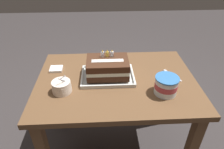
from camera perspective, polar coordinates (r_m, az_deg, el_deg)
The scene contains 7 objects.
dining_table at distance 1.41m, azimuth 1.17°, elevation -5.40°, with size 1.04×0.74×0.76m.
foil_tray at distance 1.35m, azimuth -1.21°, elevation -0.55°, with size 0.35×0.25×0.02m.
birthday_cake at distance 1.31m, azimuth -1.25°, elevation 2.09°, with size 0.27×0.19×0.16m.
bowl_stack at distance 1.25m, azimuth -14.03°, elevation -3.34°, with size 0.12×0.12×0.12m.
ice_cream_tub at distance 1.23m, azimuth 15.00°, elevation -2.94°, with size 0.14×0.14×0.11m.
serving_spoon_near_tray at distance 1.44m, azimuth 15.58°, elevation 0.51°, with size 0.09×0.15×0.01m.
napkin_pile at distance 1.47m, azimuth -15.44°, elevation 1.51°, with size 0.09×0.08×0.02m.
Camera 1 is at (-0.09, -1.08, 1.53)m, focal length 32.44 mm.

